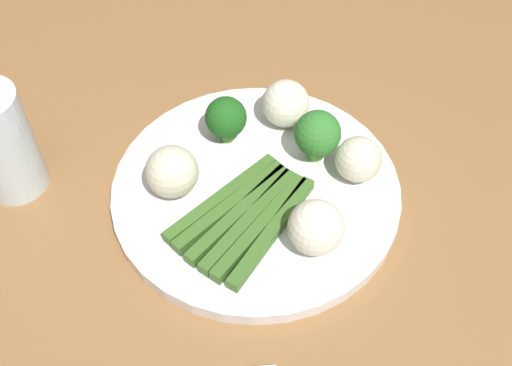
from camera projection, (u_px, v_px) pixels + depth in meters
name	position (u px, v px, depth m)	size (l,w,h in m)	color
dining_table	(307.00, 307.00, 0.68)	(1.35, 0.93, 0.73)	olive
plate	(256.00, 191.00, 0.64)	(0.29, 0.29, 0.01)	white
asparagus_bundle	(245.00, 216.00, 0.61)	(0.16, 0.14, 0.01)	#3D6626
broccoli_left	(318.00, 134.00, 0.64)	(0.05, 0.05, 0.06)	#609E3D
broccoli_near_center	(226.00, 118.00, 0.65)	(0.04, 0.04, 0.05)	#4C7F2B
cauliflower_near_fork	(286.00, 104.00, 0.67)	(0.05, 0.05, 0.05)	silver
cauliflower_back_right	(358.00, 159.00, 0.63)	(0.05, 0.05, 0.05)	beige
cauliflower_front_left	(319.00, 227.00, 0.57)	(0.05, 0.05, 0.05)	white
cauliflower_outer_edge	(172.00, 172.00, 0.61)	(0.05, 0.05, 0.05)	beige
water_glass	(1.00, 143.00, 0.61)	(0.06, 0.06, 0.12)	silver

